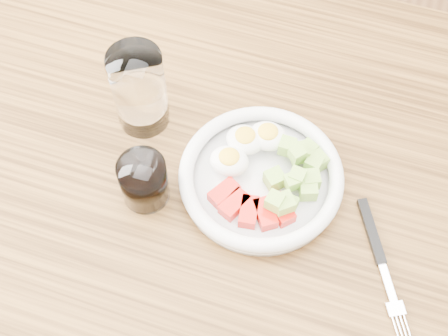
{
  "coord_description": "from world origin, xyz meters",
  "views": [
    {
      "loc": [
        0.13,
        -0.42,
        1.58
      ],
      "look_at": [
        -0.01,
        0.01,
        0.8
      ],
      "focal_mm": 50.0,
      "sensor_mm": 36.0,
      "label": 1
    }
  ],
  "objects": [
    {
      "name": "fork",
      "position": [
        0.23,
        -0.03,
        0.77
      ],
      "size": [
        0.11,
        0.19,
        0.01
      ],
      "color": "black",
      "rests_on": "dining_table"
    },
    {
      "name": "ground",
      "position": [
        0.0,
        0.0,
        0.0
      ],
      "size": [
        4.0,
        4.0,
        0.0
      ],
      "primitive_type": "plane",
      "color": "brown",
      "rests_on": "ground"
    },
    {
      "name": "coffee_glass",
      "position": [
        -0.11,
        -0.05,
        0.81
      ],
      "size": [
        0.07,
        0.07,
        0.08
      ],
      "color": "white",
      "rests_on": "dining_table"
    },
    {
      "name": "dining_table",
      "position": [
        0.0,
        0.0,
        0.67
      ],
      "size": [
        1.5,
        0.9,
        0.77
      ],
      "color": "brown",
      "rests_on": "ground"
    },
    {
      "name": "bowl",
      "position": [
        0.04,
        0.02,
        0.79
      ],
      "size": [
        0.24,
        0.24,
        0.06
      ],
      "color": "silver",
      "rests_on": "dining_table"
    },
    {
      "name": "water_glass",
      "position": [
        -0.16,
        0.07,
        0.84
      ],
      "size": [
        0.08,
        0.08,
        0.14
      ],
      "primitive_type": "cylinder",
      "color": "white",
      "rests_on": "dining_table"
    }
  ]
}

